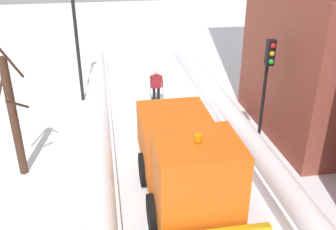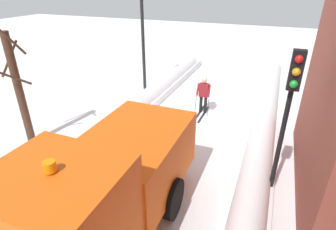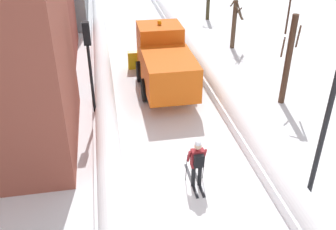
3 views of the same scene
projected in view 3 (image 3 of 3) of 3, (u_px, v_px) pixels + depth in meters
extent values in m
plane|color=white|center=(153.00, 69.00, 21.31)|extent=(80.00, 80.00, 0.00)
cube|color=white|center=(103.00, 68.00, 20.76)|extent=(1.10, 36.00, 0.49)
cylinder|color=white|center=(102.00, 64.00, 20.63)|extent=(0.90, 34.20, 0.90)
cube|color=white|center=(201.00, 62.00, 21.65)|extent=(1.10, 36.00, 0.38)
cylinder|color=white|center=(201.00, 59.00, 21.56)|extent=(0.90, 34.20, 0.90)
cube|color=orange|center=(169.00, 73.00, 17.30)|extent=(2.30, 3.40, 1.60)
cube|color=orange|center=(160.00, 47.00, 19.42)|extent=(2.20, 2.00, 2.30)
cube|color=black|center=(157.00, 32.00, 19.99)|extent=(1.85, 0.06, 1.01)
cube|color=gold|center=(156.00, 59.00, 21.18)|extent=(3.20, 0.46, 1.13)
cylinder|color=orange|center=(159.00, 22.00, 18.79)|extent=(0.20, 0.20, 0.18)
cylinder|color=black|center=(139.00, 72.00, 19.59)|extent=(0.25, 1.10, 1.10)
cylinder|color=black|center=(182.00, 69.00, 19.95)|extent=(0.25, 1.10, 1.10)
cylinder|color=black|center=(145.00, 90.00, 17.72)|extent=(0.25, 1.10, 1.10)
cylinder|color=black|center=(192.00, 86.00, 18.07)|extent=(0.25, 1.10, 1.10)
cylinder|color=black|center=(193.00, 176.00, 12.44)|extent=(0.14, 0.14, 0.82)
cylinder|color=black|center=(200.00, 175.00, 12.48)|extent=(0.14, 0.14, 0.82)
cube|color=maroon|center=(197.00, 158.00, 12.10)|extent=(0.42, 0.26, 0.62)
cube|color=black|center=(199.00, 161.00, 11.90)|extent=(0.32, 0.16, 0.44)
sphere|color=tan|center=(198.00, 146.00, 11.86)|extent=(0.24, 0.24, 0.24)
sphere|color=silver|center=(198.00, 143.00, 11.81)|extent=(0.22, 0.22, 0.22)
cylinder|color=maroon|center=(189.00, 156.00, 12.13)|extent=(0.09, 0.33, 0.56)
cylinder|color=maroon|center=(204.00, 155.00, 12.21)|extent=(0.09, 0.33, 0.56)
cube|color=black|center=(191.00, 180.00, 12.85)|extent=(0.09, 1.80, 0.03)
cube|color=black|center=(197.00, 180.00, 12.89)|extent=(0.09, 1.80, 0.03)
cylinder|color=#262628|center=(186.00, 168.00, 12.50)|extent=(0.02, 0.19, 1.19)
cylinder|color=#262628|center=(204.00, 166.00, 12.60)|extent=(0.02, 0.19, 1.19)
cylinder|color=black|center=(92.00, 86.00, 15.46)|extent=(0.12, 0.12, 3.42)
cube|color=black|center=(86.00, 34.00, 14.50)|extent=(0.28, 0.24, 0.90)
sphere|color=red|center=(86.00, 26.00, 14.47)|extent=(0.18, 0.18, 0.18)
sphere|color=gold|center=(86.00, 33.00, 14.61)|extent=(0.18, 0.18, 0.18)
sphere|color=green|center=(87.00, 40.00, 14.75)|extent=(0.18, 0.18, 0.18)
cylinder|color=black|center=(324.00, 128.00, 11.07)|extent=(0.16, 0.16, 5.02)
cylinder|color=#452D1F|center=(288.00, 61.00, 16.78)|extent=(0.28, 0.28, 4.20)
cylinder|color=#452D1F|center=(298.00, 37.00, 16.14)|extent=(0.40, 0.71, 1.21)
cylinder|color=#452D1F|center=(288.00, 16.00, 15.88)|extent=(0.50, 0.84, 1.32)
cylinder|color=#452D1F|center=(283.00, 47.00, 16.61)|extent=(0.55, 0.81, 0.68)
cylinder|color=#4A3728|center=(234.00, 25.00, 23.60)|extent=(0.28, 0.28, 3.01)
cylinder|color=#4A3728|center=(238.00, 12.00, 23.34)|extent=(0.34, 0.66, 0.72)
cylinder|color=#4A3728|center=(238.00, 11.00, 22.87)|extent=(0.91, 0.33, 1.28)
cylinder|color=#4A3728|center=(239.00, 14.00, 23.07)|extent=(0.69, 0.70, 0.93)
cylinder|color=#4A3728|center=(239.00, 8.00, 22.89)|extent=(0.66, 0.51, 1.19)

